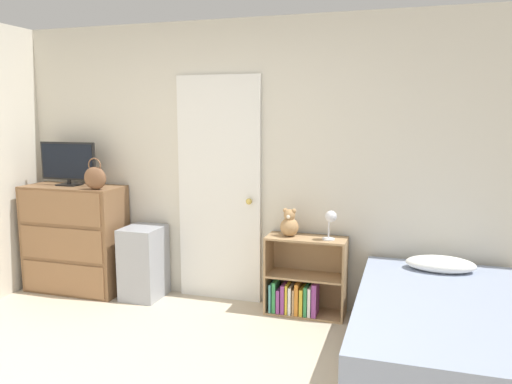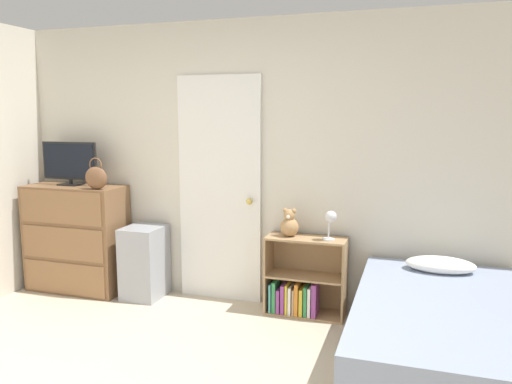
{
  "view_description": "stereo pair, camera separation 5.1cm",
  "coord_description": "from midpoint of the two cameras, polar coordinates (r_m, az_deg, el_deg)",
  "views": [
    {
      "loc": [
        1.6,
        -2.13,
        1.72
      ],
      "look_at": [
        0.37,
        1.86,
        1.07
      ],
      "focal_mm": 35.0,
      "sensor_mm": 36.0,
      "label": 1
    },
    {
      "loc": [
        1.65,
        -2.12,
        1.72
      ],
      "look_at": [
        0.37,
        1.86,
        1.07
      ],
      "focal_mm": 35.0,
      "sensor_mm": 36.0,
      "label": 2
    }
  ],
  "objects": [
    {
      "name": "dresser",
      "position": [
        5.21,
        -19.54,
        -4.98
      ],
      "size": [
        0.97,
        0.44,
        1.04
      ],
      "color": "brown",
      "rests_on": "ground_plane"
    },
    {
      "name": "door_closed",
      "position": [
        4.59,
        -3.85,
        0.25
      ],
      "size": [
        0.79,
        0.09,
        2.07
      ],
      "color": "white",
      "rests_on": "ground_plane"
    },
    {
      "name": "bed",
      "position": [
        3.6,
        20.9,
        -15.6
      ],
      "size": [
        1.15,
        1.9,
        0.64
      ],
      "color": "brown",
      "rests_on": "ground_plane"
    },
    {
      "name": "desk_lamp",
      "position": [
        4.18,
        8.86,
        -3.17
      ],
      "size": [
        0.12,
        0.12,
        0.25
      ],
      "color": "silver",
      "rests_on": "bookshelf"
    },
    {
      "name": "handbag",
      "position": [
        4.79,
        -17.51,
        1.6
      ],
      "size": [
        0.23,
        0.1,
        0.29
      ],
      "color": "brown",
      "rests_on": "dresser"
    },
    {
      "name": "storage_bin",
      "position": [
        4.87,
        -12.32,
        -7.82
      ],
      "size": [
        0.35,
        0.4,
        0.68
      ],
      "color": "#999EA8",
      "rests_on": "ground_plane"
    },
    {
      "name": "teddy_bear",
      "position": [
        4.3,
        4.18,
        -3.7
      ],
      "size": [
        0.16,
        0.16,
        0.24
      ],
      "color": "tan",
      "rests_on": "bookshelf"
    },
    {
      "name": "wall_back",
      "position": [
        4.59,
        -2.97,
        3.27
      ],
      "size": [
        10.0,
        0.06,
        2.55
      ],
      "color": "beige",
      "rests_on": "ground_plane"
    },
    {
      "name": "tv",
      "position": [
        5.15,
        -20.27,
        3.17
      ],
      "size": [
        0.6,
        0.16,
        0.42
      ],
      "color": "black",
      "rests_on": "dresser"
    },
    {
      "name": "bookshelf",
      "position": [
        4.42,
        5.55,
        -10.54
      ],
      "size": [
        0.69,
        0.29,
        0.68
      ],
      "color": "tan",
      "rests_on": "ground_plane"
    }
  ]
}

